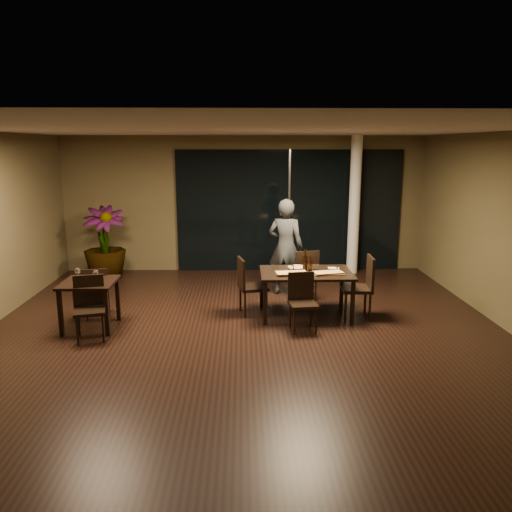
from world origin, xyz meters
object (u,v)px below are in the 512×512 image
object	(u,v)px
chair_main_far	(305,273)
diner	(286,247)
bottle_c	(305,260)
chair_main_near	(302,298)
potted_plant	(104,243)
side_table	(89,289)
chair_main_left	(248,283)
bottle_a	(305,262)
bottle_b	(310,264)
chair_side_far	(96,290)
chair_main_right	(362,284)
chair_side_near	(90,304)
main_table	(306,276)

from	to	relation	value
chair_main_far	diner	xyz separation A→B (m)	(-0.32, 0.43, 0.38)
chair_main_far	bottle_c	bearing A→B (deg)	68.45
chair_main_near	potted_plant	distance (m)	4.92
chair_main_near	diner	bearing A→B (deg)	87.02
side_table	chair_main_left	size ratio (longest dim) A/B	0.83
chair_main_near	side_table	bearing A→B (deg)	171.86
bottle_a	bottle_b	xyz separation A→B (m)	(0.08, -0.05, -0.01)
chair_main_far	chair_side_far	distance (m)	3.61
side_table	diner	bearing A→B (deg)	28.62
chair_main_right	diner	xyz separation A→B (m)	(-1.14, 1.35, 0.34)
bottle_c	potted_plant	bearing A→B (deg)	148.74
chair_main_right	chair_side_near	xyz separation A→B (m)	(-4.19, -0.79, -0.05)
main_table	potted_plant	size ratio (longest dim) A/B	0.97
chair_side_far	bottle_a	size ratio (longest dim) A/B	2.84
chair_main_right	diner	bearing A→B (deg)	-136.92
main_table	chair_main_right	xyz separation A→B (m)	(0.91, -0.12, -0.10)
chair_side_far	chair_main_left	bearing A→B (deg)	172.40
main_table	chair_main_left	size ratio (longest dim) A/B	1.56
chair_main_right	chair_side_near	size ratio (longest dim) A/B	1.11
chair_side_far	potted_plant	xyz separation A→B (m)	(-0.53, 2.53, 0.29)
side_table	bottle_b	distance (m)	3.51
chair_side_near	side_table	bearing A→B (deg)	91.94
main_table	bottle_c	xyz separation A→B (m)	(-0.01, 0.08, 0.25)
chair_main_right	chair_side_far	distance (m)	4.34
chair_side_far	potted_plant	world-z (taller)	potted_plant
side_table	chair_side_near	xyz separation A→B (m)	(0.12, -0.41, -0.10)
side_table	bottle_b	world-z (taller)	bottle_b
side_table	potted_plant	bearing A→B (deg)	100.55
chair_side_far	bottle_b	size ratio (longest dim) A/B	3.06
diner	bottle_c	xyz separation A→B (m)	(0.22, -1.15, 0.01)
chair_main_left	chair_side_near	xyz separation A→B (m)	(-2.33, -1.01, -0.02)
chair_main_left	diner	distance (m)	1.39
chair_main_near	chair_main_right	size ratio (longest dim) A/B	0.86
chair_main_far	potted_plant	world-z (taller)	potted_plant
main_table	diner	size ratio (longest dim) A/B	0.82
bottle_b	bottle_c	size ratio (longest dim) A/B	0.79
chair_main_near	chair_side_far	world-z (taller)	chair_main_near
chair_main_left	chair_main_right	distance (m)	1.87
chair_main_near	bottle_a	size ratio (longest dim) A/B	2.91
chair_main_right	bottle_c	xyz separation A→B (m)	(-0.92, 0.20, 0.35)
chair_main_right	potted_plant	xyz separation A→B (m)	(-4.86, 2.59, 0.20)
side_table	chair_side_far	world-z (taller)	chair_side_far
side_table	bottle_a	bearing A→B (deg)	8.97
chair_main_far	diner	bearing A→B (deg)	-67.95
main_table	chair_main_near	bearing A→B (deg)	-102.18
bottle_b	side_table	bearing A→B (deg)	-171.99
chair_side_far	bottle_c	bearing A→B (deg)	171.03
potted_plant	bottle_b	size ratio (longest dim) A/B	5.51
potted_plant	bottle_c	size ratio (longest dim) A/B	4.35
side_table	chair_main_far	distance (m)	3.72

